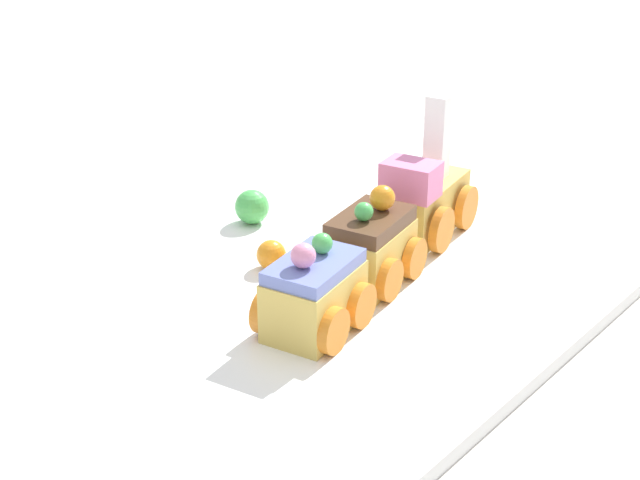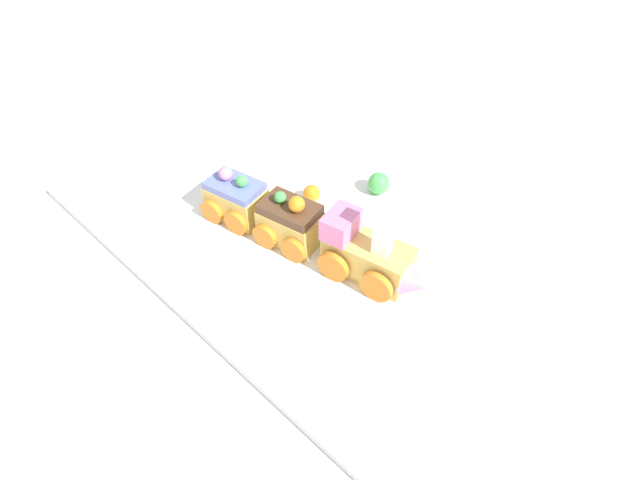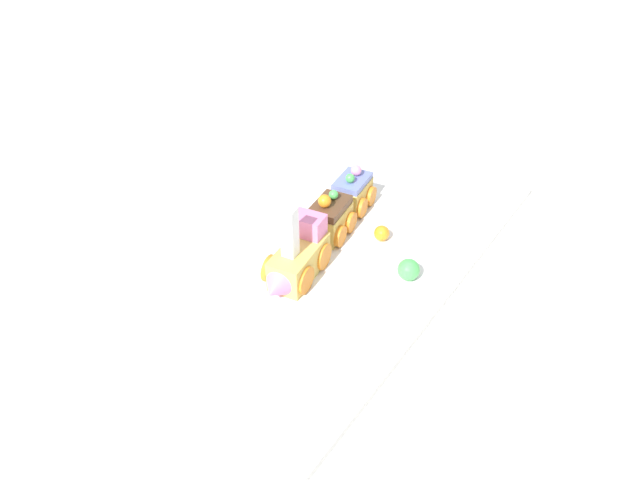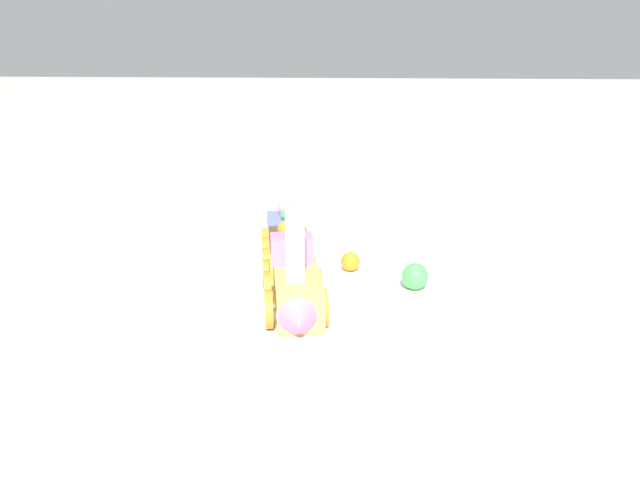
% 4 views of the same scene
% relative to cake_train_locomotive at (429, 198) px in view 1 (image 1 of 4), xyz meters
% --- Properties ---
extents(ground_plane, '(10.00, 10.00, 0.00)m').
position_rel_cake_train_locomotive_xyz_m(ground_plane, '(-0.08, 0.00, -0.04)').
color(ground_plane, beige).
extents(display_board, '(0.70, 0.37, 0.01)m').
position_rel_cake_train_locomotive_xyz_m(display_board, '(-0.08, 0.00, -0.04)').
color(display_board, white).
rests_on(display_board, ground_plane).
extents(cake_train_locomotive, '(0.13, 0.08, 0.12)m').
position_rel_cake_train_locomotive_xyz_m(cake_train_locomotive, '(0.00, 0.00, 0.00)').
color(cake_train_locomotive, '#E0BC56').
rests_on(cake_train_locomotive, display_board).
extents(cake_car_chocolate, '(0.08, 0.07, 0.08)m').
position_rel_cake_train_locomotive_xyz_m(cake_car_chocolate, '(-0.11, -0.02, -0.00)').
color(cake_car_chocolate, '#E0BC56').
rests_on(cake_car_chocolate, display_board).
extents(cake_car_blueberry, '(0.08, 0.07, 0.07)m').
position_rel_cake_train_locomotive_xyz_m(cake_car_blueberry, '(-0.19, -0.04, -0.00)').
color(cake_car_blueberry, '#E0BC56').
rests_on(cake_car_blueberry, display_board).
extents(gumball_green, '(0.03, 0.03, 0.03)m').
position_rel_cake_train_locomotive_xyz_m(gumball_green, '(-0.09, 0.13, -0.01)').
color(gumball_green, '#4CBC56').
rests_on(gumball_green, display_board).
extents(gumball_orange, '(0.02, 0.02, 0.02)m').
position_rel_cake_train_locomotive_xyz_m(gumball_orange, '(-0.14, 0.05, -0.02)').
color(gumball_orange, orange).
rests_on(gumball_orange, display_board).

